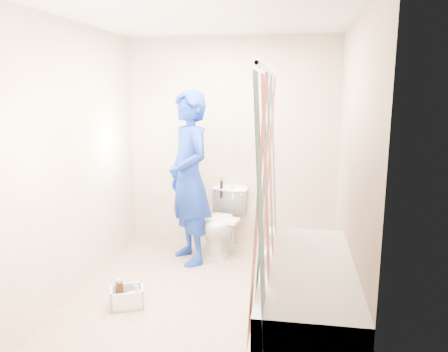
% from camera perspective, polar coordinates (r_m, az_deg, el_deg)
% --- Properties ---
extents(floor, '(2.60, 2.60, 0.00)m').
position_cam_1_polar(floor, '(4.13, -1.80, -14.86)').
color(floor, tan).
rests_on(floor, ground).
extents(ceiling, '(2.40, 2.60, 0.02)m').
position_cam_1_polar(ceiling, '(3.75, -2.04, 20.21)').
color(ceiling, silver).
rests_on(ceiling, wall_back).
extents(wall_back, '(2.40, 0.02, 2.40)m').
position_cam_1_polar(wall_back, '(5.02, 1.00, 4.23)').
color(wall_back, beige).
rests_on(wall_back, ground).
extents(wall_front, '(2.40, 0.02, 2.40)m').
position_cam_1_polar(wall_front, '(2.52, -7.71, -3.02)').
color(wall_front, beige).
rests_on(wall_front, ground).
extents(wall_left, '(0.02, 2.60, 2.40)m').
position_cam_1_polar(wall_left, '(4.16, -18.36, 2.17)').
color(wall_left, beige).
rests_on(wall_left, ground).
extents(wall_right, '(0.02, 2.60, 2.40)m').
position_cam_1_polar(wall_right, '(3.71, 16.57, 1.24)').
color(wall_right, beige).
rests_on(wall_right, ground).
extents(bathtub, '(0.70, 1.75, 0.50)m').
position_cam_1_polar(bathtub, '(3.56, 10.77, -14.71)').
color(bathtub, white).
rests_on(bathtub, ground).
extents(curtain_rod, '(0.02, 1.90, 0.02)m').
position_cam_1_polar(curtain_rod, '(3.22, 5.85, 13.58)').
color(curtain_rod, silver).
rests_on(curtain_rod, wall_back).
extents(shower_curtain, '(0.06, 1.75, 1.80)m').
position_cam_1_polar(shower_curtain, '(3.31, 5.52, -2.71)').
color(shower_curtain, white).
rests_on(shower_curtain, curtain_rod).
extents(toilet, '(0.53, 0.77, 0.72)m').
position_cam_1_polar(toilet, '(4.89, -0.28, -6.04)').
color(toilet, white).
rests_on(toilet, ground).
extents(tank_lid, '(0.47, 0.27, 0.03)m').
position_cam_1_polar(tank_lid, '(4.77, -0.77, -5.71)').
color(tank_lid, white).
rests_on(tank_lid, toilet).
extents(tank_internals, '(0.17, 0.07, 0.24)m').
position_cam_1_polar(tank_internals, '(4.98, 0.06, -1.52)').
color(tank_internals, black).
rests_on(tank_internals, toilet).
extents(plumber, '(0.74, 0.79, 1.81)m').
position_cam_1_polar(plumber, '(4.56, -4.58, -0.30)').
color(plumber, '#1210A4').
rests_on(plumber, ground).
extents(cleaning_caddy, '(0.33, 0.30, 0.21)m').
position_cam_1_polar(cleaning_caddy, '(3.94, -12.38, -15.25)').
color(cleaning_caddy, silver).
rests_on(cleaning_caddy, ground).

